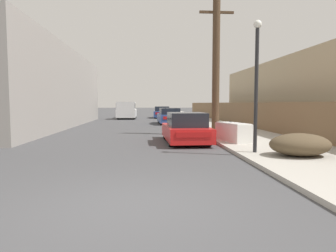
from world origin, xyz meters
TOP-DOWN VIEW (x-y plane):
  - ground_plane at (0.00, 0.00)m, footprint 220.00×220.00m
  - sidewalk_curb at (5.30, 23.50)m, footprint 4.20×63.00m
  - discarded_fridge at (3.91, 7.40)m, footprint 1.17×1.95m
  - parked_sports_car_red at (1.97, 8.00)m, footprint 1.84×4.09m
  - car_parked_mid at (2.20, 19.95)m, footprint 1.87×4.31m
  - car_parked_far at (2.15, 30.27)m, footprint 2.10×4.57m
  - pickup_truck at (-1.85, 28.28)m, footprint 2.02×5.26m
  - utility_pole at (3.94, 10.77)m, footprint 1.80×0.39m
  - street_lamp at (3.79, 4.54)m, footprint 0.26×0.26m
  - brush_pile at (4.91, 3.79)m, footprint 1.85×1.42m
  - wooden_fence at (7.25, 19.61)m, footprint 0.08×39.94m
  - building_left_block at (-8.42, 17.42)m, footprint 7.00×21.04m
  - building_right_house at (11.82, 15.93)m, footprint 6.00×18.97m

SIDE VIEW (x-z plane):
  - ground_plane at x=0.00m, z-range 0.00..0.00m
  - sidewalk_curb at x=5.30m, z-range 0.00..0.12m
  - brush_pile at x=4.91m, z-range 0.12..0.81m
  - discarded_fridge at x=3.91m, z-range 0.11..0.91m
  - parked_sports_car_red at x=1.97m, z-range -0.07..1.25m
  - car_parked_mid at x=2.20m, z-range -0.04..1.28m
  - car_parked_far at x=2.15m, z-range -0.04..1.30m
  - pickup_truck at x=-1.85m, z-range -0.01..1.86m
  - wooden_fence at x=7.25m, z-range 0.12..1.77m
  - building_right_house at x=11.82m, z-range 0.00..4.64m
  - street_lamp at x=3.79m, z-range 0.49..4.71m
  - building_left_block at x=-8.42m, z-range 0.00..5.56m
  - utility_pole at x=3.94m, z-range 0.19..7.19m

